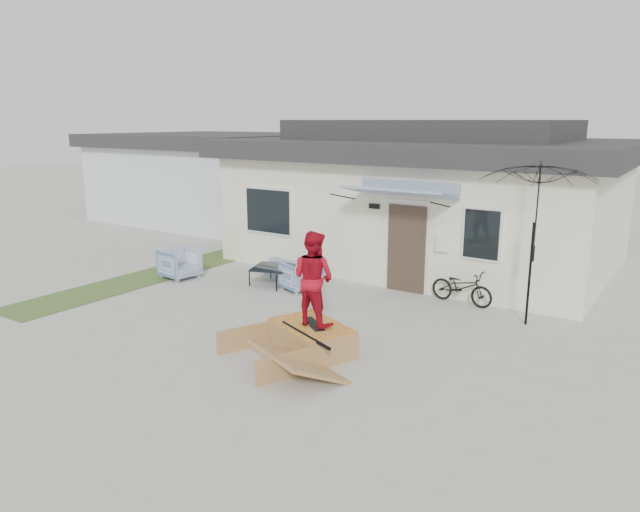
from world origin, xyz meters
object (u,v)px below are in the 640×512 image
Objects in this scene: loveseat at (295,265)px; coffee_table at (273,276)px; skate_ramp at (311,338)px; bicycle at (462,283)px; armchair_right at (299,274)px; skater at (313,276)px; skateboard at (313,323)px; armchair_left at (180,262)px; patio_umbrella at (533,240)px.

loveseat reaches higher than coffee_table.
skate_ramp is at bearing -43.01° from coffee_table.
bicycle is at bearing -172.49° from loveseat.
skater reaches higher than armchair_right.
skateboard is 0.46× the size of skater.
loveseat is 5.05m from skateboard.
armchair_right is at bearing -69.10° from armchair_left.
patio_umbrella is (6.07, 0.55, 1.51)m from coffee_table.
skateboard is at bearing 90.00° from skate_ramp.
armchair_right is 3.99m from skater.
patio_umbrella is 4.68m from skateboard.
loveseat is 0.86× the size of skate_ramp.
armchair_right is 1.02× the size of skateboard.
armchair_right is 0.84× the size of coffee_table.
armchair_left is 3.35m from armchair_right.
skate_ramp is (-2.81, -3.59, -1.50)m from patio_umbrella.
loveseat is 0.62× the size of patio_umbrella.
coffee_table is at bearing -64.19° from armchair_left.
armchair_left is at bearing -170.55° from patio_umbrella.
bicycle is at bearing -102.20° from skater.
patio_umbrella is at bearing 74.93° from skate_ramp.
coffee_table is at bearing 111.78° from bicycle.
skater is (3.28, -3.00, 1.15)m from coffee_table.
coffee_table is 4.45m from skateboard.
armchair_right is at bearing 114.99° from bicycle.
coffee_table is at bearing -38.37° from skater.
patio_umbrella reaches higher than coffee_table.
armchair_right is at bearing -0.93° from coffee_table.
armchair_right is 0.54× the size of bicycle.
armchair_left is 0.44× the size of skate_ramp.
skater is at bearing 133.98° from loveseat.
skateboard is (3.28, -3.00, 0.29)m from coffee_table.
patio_umbrella is at bearing -179.00° from loveseat.
patio_umbrella reaches higher than armchair_left.
coffee_table is (-0.04, -0.88, -0.10)m from loveseat.
armchair_right reaches higher than coffee_table.
armchair_left is 6.16m from skater.
skateboard reaches higher than skate_ramp.
patio_umbrella is (6.03, -0.33, 1.42)m from loveseat.
armchair_right is at bearing 166.43° from skateboard.
bicycle is at bearing 14.30° from coffee_table.
patio_umbrella is 4.80m from skate_ramp.
skater is (-2.79, -3.55, -0.37)m from patio_umbrella.
loveseat is at bearing -118.28° from armchair_right.
bicycle is 4.41m from skater.
skate_ramp is (5.68, -2.18, -0.19)m from armchair_left.
armchair_right is (0.77, -0.89, 0.07)m from loveseat.
skateboard is at bearing 60.39° from armchair_right.
patio_umbrella reaches higher than skate_ramp.
skate_ramp is 1.18× the size of skater.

